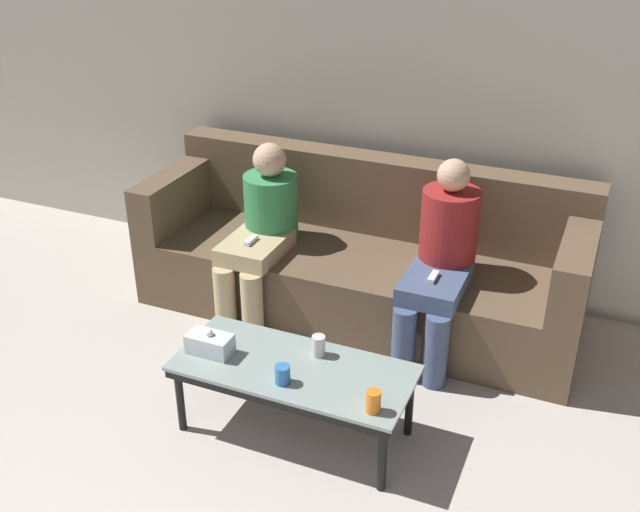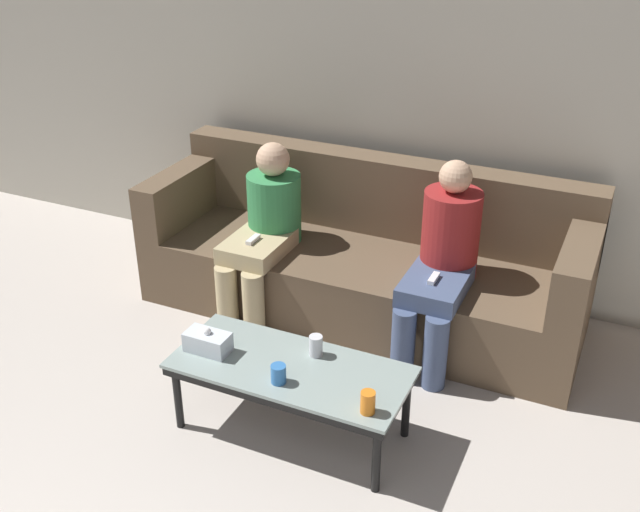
# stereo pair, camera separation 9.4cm
# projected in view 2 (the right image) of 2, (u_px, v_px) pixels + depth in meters

# --- Properties ---
(wall_back) EXTENTS (12.00, 0.06, 2.60)m
(wall_back) POSITION_uv_depth(u_px,v_px,m) (399.00, 87.00, 4.57)
(wall_back) COLOR #B7B2A3
(wall_back) RESTS_ON ground_plane
(couch) EXTENTS (2.67, 0.88, 0.92)m
(couch) POSITION_uv_depth(u_px,v_px,m) (364.00, 262.00, 4.61)
(couch) COLOR brown
(couch) RESTS_ON ground_plane
(coffee_table) EXTENTS (1.14, 0.51, 0.39)m
(coffee_table) POSITION_uv_depth(u_px,v_px,m) (291.00, 373.00, 3.57)
(coffee_table) COLOR #8C9E99
(coffee_table) RESTS_ON ground_plane
(cup_near_left) EXTENTS (0.07, 0.07, 0.11)m
(cup_near_left) POSITION_uv_depth(u_px,v_px,m) (316.00, 346.00, 3.60)
(cup_near_left) COLOR silver
(cup_near_left) RESTS_ON coffee_table
(cup_near_right) EXTENTS (0.07, 0.07, 0.09)m
(cup_near_right) POSITION_uv_depth(u_px,v_px,m) (278.00, 374.00, 3.42)
(cup_near_right) COLOR #3372BF
(cup_near_right) RESTS_ON coffee_table
(cup_far_center) EXTENTS (0.07, 0.07, 0.11)m
(cup_far_center) POSITION_uv_depth(u_px,v_px,m) (368.00, 402.00, 3.22)
(cup_far_center) COLOR orange
(cup_far_center) RESTS_ON coffee_table
(tissue_box) EXTENTS (0.22, 0.12, 0.13)m
(tissue_box) POSITION_uv_depth(u_px,v_px,m) (208.00, 342.00, 3.64)
(tissue_box) COLOR silver
(tissue_box) RESTS_ON coffee_table
(seated_person_left_end) EXTENTS (0.33, 0.69, 1.06)m
(seated_person_left_end) POSITION_uv_depth(u_px,v_px,m) (265.00, 226.00, 4.52)
(seated_person_left_end) COLOR tan
(seated_person_left_end) RESTS_ON ground_plane
(seated_person_mid_left) EXTENTS (0.32, 0.70, 1.12)m
(seated_person_mid_left) POSITION_uv_depth(u_px,v_px,m) (443.00, 258.00, 4.10)
(seated_person_mid_left) COLOR #47567A
(seated_person_mid_left) RESTS_ON ground_plane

